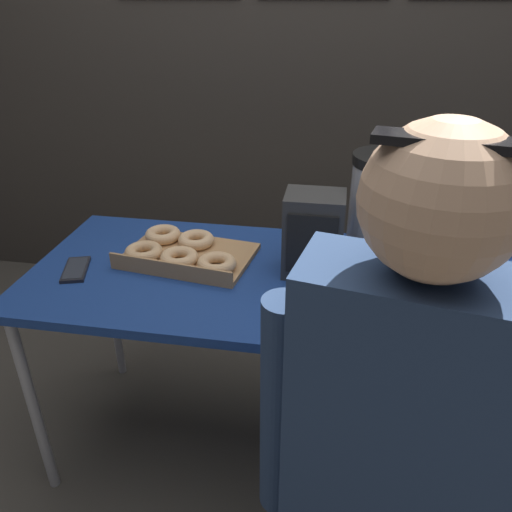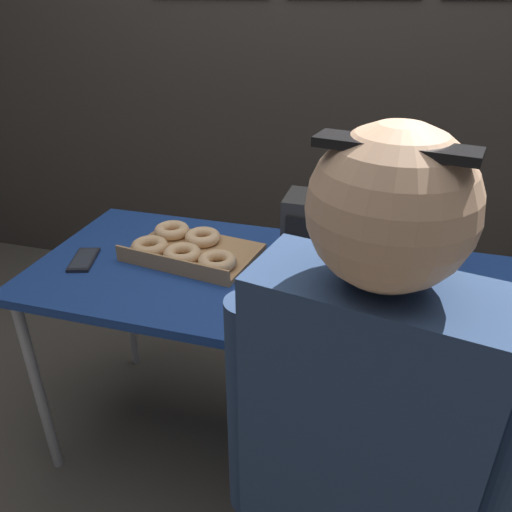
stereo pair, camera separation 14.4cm
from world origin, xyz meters
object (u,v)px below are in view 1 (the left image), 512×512
(donut_box, at_px, (183,252))
(person_seated, at_px, (390,472))
(coffee_urn, at_px, (384,209))
(space_heater, at_px, (313,234))
(cell_phone, at_px, (76,269))

(donut_box, distance_m, person_seated, 0.88)
(coffee_urn, distance_m, space_heater, 0.23)
(coffee_urn, bearing_deg, space_heater, -150.17)
(person_seated, bearing_deg, donut_box, -36.28)
(space_heater, distance_m, person_seated, 0.68)
(coffee_urn, xyz_separation_m, cell_phone, (-0.89, -0.23, -0.16))
(coffee_urn, xyz_separation_m, space_heater, (-0.20, -0.11, -0.04))
(donut_box, distance_m, coffee_urn, 0.62)
(donut_box, height_order, cell_phone, donut_box)
(cell_phone, distance_m, space_heater, 0.71)
(donut_box, distance_m, space_heater, 0.41)
(cell_phone, height_order, space_heater, space_heater)
(cell_phone, xyz_separation_m, space_heater, (0.69, 0.11, 0.12))
(donut_box, relative_size, cell_phone, 2.67)
(space_heater, xyz_separation_m, person_seated, (0.20, -0.63, -0.18))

